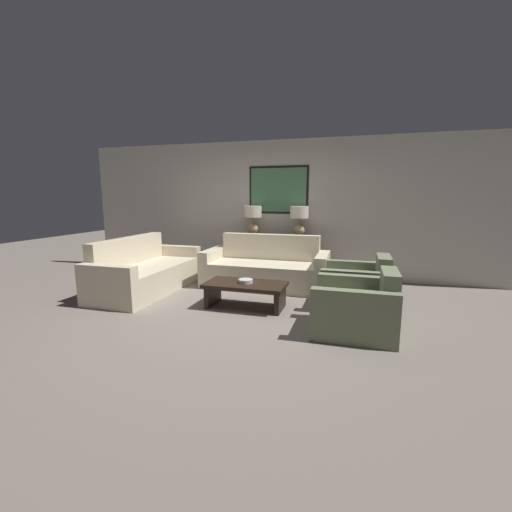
% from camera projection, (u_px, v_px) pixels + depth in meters
% --- Properties ---
extents(ground_plane, '(20.00, 20.00, 0.00)m').
position_uv_depth(ground_plane, '(238.00, 313.00, 4.68)').
color(ground_plane, slate).
extents(back_wall, '(8.33, 0.12, 2.65)m').
position_uv_depth(back_wall, '(279.00, 209.00, 6.80)').
color(back_wall, beige).
rests_on(back_wall, ground_plane).
extents(console_table, '(1.38, 0.39, 0.81)m').
position_uv_depth(console_table, '(275.00, 257.00, 6.70)').
color(console_table, '#332319').
rests_on(console_table, ground_plane).
extents(table_lamp_left, '(0.34, 0.34, 0.58)m').
position_uv_depth(table_lamp_left, '(253.00, 217.00, 6.69)').
color(table_lamp_left, tan).
rests_on(table_lamp_left, console_table).
extents(table_lamp_right, '(0.34, 0.34, 0.58)m').
position_uv_depth(table_lamp_right, '(299.00, 217.00, 6.44)').
color(table_lamp_right, tan).
rests_on(table_lamp_right, console_table).
extents(couch_by_back_wall, '(2.16, 0.92, 0.89)m').
position_uv_depth(couch_by_back_wall, '(266.00, 270.00, 6.05)').
color(couch_by_back_wall, beige).
rests_on(couch_by_back_wall, ground_plane).
extents(couch_by_side, '(0.92, 2.16, 0.89)m').
position_uv_depth(couch_by_side, '(146.00, 273.00, 5.77)').
color(couch_by_side, beige).
rests_on(couch_by_side, ground_plane).
extents(coffee_table, '(1.15, 0.60, 0.36)m').
position_uv_depth(coffee_table, '(245.00, 289.00, 4.88)').
color(coffee_table, black).
rests_on(coffee_table, ground_plane).
extents(decorative_bowl, '(0.21, 0.21, 0.05)m').
position_uv_depth(decorative_bowl, '(246.00, 281.00, 4.86)').
color(decorative_bowl, beige).
rests_on(decorative_bowl, coffee_table).
extents(armchair_near_back_wall, '(0.92, 0.87, 0.76)m').
position_uv_depth(armchair_near_back_wall, '(357.00, 288.00, 4.93)').
color(armchair_near_back_wall, '#707A5B').
rests_on(armchair_near_back_wall, ground_plane).
extents(armchair_near_camera, '(0.92, 0.87, 0.76)m').
position_uv_depth(armchair_near_camera, '(357.00, 309.00, 3.98)').
color(armchair_near_camera, '#707A5B').
rests_on(armchair_near_camera, ground_plane).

